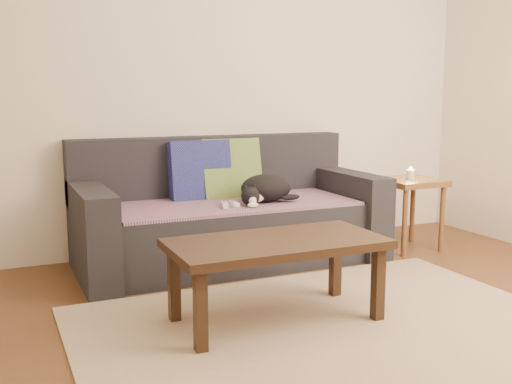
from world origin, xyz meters
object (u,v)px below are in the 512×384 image
(sofa, at_px, (228,218))
(side_table, at_px, (410,191))
(cat, at_px, (265,189))
(coffee_table, at_px, (277,250))
(wii_remote_b, at_px, (234,204))
(wii_remote_a, at_px, (225,205))

(sofa, xyz_separation_m, side_table, (1.39, -0.24, 0.14))
(cat, distance_m, coffee_table, 1.10)
(side_table, height_order, coffee_table, side_table)
(wii_remote_b, height_order, side_table, side_table)
(sofa, xyz_separation_m, wii_remote_a, (-0.12, -0.24, 0.15))
(sofa, height_order, side_table, sofa)
(sofa, relative_size, wii_remote_b, 14.00)
(cat, relative_size, wii_remote_b, 2.95)
(coffee_table, bearing_deg, wii_remote_b, 80.98)
(wii_remote_b, bearing_deg, wii_remote_a, 106.52)
(wii_remote_a, bearing_deg, coffee_table, -168.98)
(coffee_table, bearing_deg, sofa, 80.51)
(cat, relative_size, side_table, 0.82)
(wii_remote_a, relative_size, side_table, 0.28)
(cat, distance_m, wii_remote_a, 0.34)
(side_table, bearing_deg, wii_remote_a, 179.96)
(sofa, distance_m, wii_remote_a, 0.30)
(sofa, height_order, wii_remote_b, sofa)
(side_table, bearing_deg, wii_remote_b, 179.38)
(cat, bearing_deg, side_table, -1.38)
(wii_remote_a, relative_size, coffee_table, 0.14)
(wii_remote_b, bearing_deg, coffee_table, 175.86)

